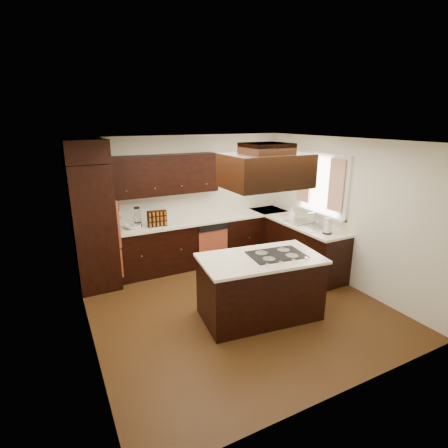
{
  "coord_description": "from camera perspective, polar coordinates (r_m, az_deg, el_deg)",
  "views": [
    {
      "loc": [
        -2.38,
        -4.23,
        2.78
      ],
      "look_at": [
        0.1,
        0.6,
        1.15
      ],
      "focal_mm": 28.0,
      "sensor_mm": 36.0,
      "label": 1
    }
  ],
  "objects": [
    {
      "name": "floor",
      "position": [
        5.59,
        1.95,
        -13.21
      ],
      "size": [
        4.2,
        4.2,
        0.02
      ],
      "primitive_type": "cube",
      "color": "#593616",
      "rests_on": "ground"
    },
    {
      "name": "ceiling",
      "position": [
        4.86,
        2.25,
        13.53
      ],
      "size": [
        4.2,
        4.2,
        0.02
      ],
      "primitive_type": "cube",
      "color": "white",
      "rests_on": "ground"
    },
    {
      "name": "wall_back",
      "position": [
        6.94,
        -6.46,
        3.87
      ],
      "size": [
        4.2,
        0.02,
        2.5
      ],
      "primitive_type": "cube",
      "color": "silver",
      "rests_on": "ground"
    },
    {
      "name": "wall_front",
      "position": [
        3.53,
        19.3,
        -9.94
      ],
      "size": [
        4.2,
        0.02,
        2.5
      ],
      "primitive_type": "cube",
      "color": "silver",
      "rests_on": "ground"
    },
    {
      "name": "wall_left",
      "position": [
        4.5,
        -22.15,
        -4.43
      ],
      "size": [
        0.02,
        4.2,
        2.5
      ],
      "primitive_type": "cube",
      "color": "silver",
      "rests_on": "ground"
    },
    {
      "name": "wall_right",
      "position": [
        6.35,
        18.96,
        1.86
      ],
      "size": [
        0.02,
        4.2,
        2.5
      ],
      "primitive_type": "cube",
      "color": "silver",
      "rests_on": "ground"
    },
    {
      "name": "oven_column",
      "position": [
        6.2,
        -20.5,
        -0.46
      ],
      "size": [
        0.65,
        0.75,
        2.12
      ],
      "primitive_type": "cube",
      "color": "black",
      "rests_on": "floor"
    },
    {
      "name": "wall_oven_face",
      "position": [
        6.23,
        -17.38,
        0.49
      ],
      "size": [
        0.05,
        0.62,
        0.78
      ],
      "primitive_type": "cube",
      "color": "#B95031",
      "rests_on": "oven_column"
    },
    {
      "name": "base_cabinets_back",
      "position": [
        6.9,
        -5.05,
        -3.18
      ],
      "size": [
        2.93,
        0.6,
        0.88
      ],
      "primitive_type": "cube",
      "color": "black",
      "rests_on": "floor"
    },
    {
      "name": "base_cabinets_right",
      "position": [
        7.01,
        11.33,
        -3.11
      ],
      "size": [
        0.6,
        2.4,
        0.88
      ],
      "primitive_type": "cube",
      "color": "black",
      "rests_on": "floor"
    },
    {
      "name": "countertop_back",
      "position": [
        6.74,
        -5.1,
        0.46
      ],
      "size": [
        2.93,
        0.63,
        0.04
      ],
      "primitive_type": "cube",
      "color": "white",
      "rests_on": "base_cabinets_back"
    },
    {
      "name": "countertop_right",
      "position": [
        6.86,
        11.44,
        0.48
      ],
      "size": [
        0.63,
        2.4,
        0.04
      ],
      "primitive_type": "cube",
      "color": "white",
      "rests_on": "base_cabinets_right"
    },
    {
      "name": "upper_cabinets",
      "position": [
        6.53,
        -9.61,
        7.95
      ],
      "size": [
        2.0,
        0.34,
        0.72
      ],
      "primitive_type": "cube",
      "color": "black",
      "rests_on": "wall_back"
    },
    {
      "name": "dishwasher_front",
      "position": [
        6.77,
        -1.79,
        -3.91
      ],
      "size": [
        0.6,
        0.05,
        0.72
      ],
      "primitive_type": "cube",
      "color": "#B95031",
      "rests_on": "floor"
    },
    {
      "name": "window_frame",
      "position": [
        6.62,
        15.65,
        6.28
      ],
      "size": [
        0.06,
        1.32,
        1.12
      ],
      "primitive_type": "cube",
      "color": "white",
      "rests_on": "wall_right"
    },
    {
      "name": "window_pane",
      "position": [
        6.64,
        15.83,
        6.3
      ],
      "size": [
        0.0,
        1.2,
        1.0
      ],
      "primitive_type": "cube",
      "color": "white",
      "rests_on": "wall_right"
    },
    {
      "name": "curtain_left",
      "position": [
        6.28,
        17.86,
        6.01
      ],
      "size": [
        0.02,
        0.34,
        0.9
      ],
      "primitive_type": "cube",
      "color": "#FEE6C5",
      "rests_on": "wall_right"
    },
    {
      "name": "curtain_right",
      "position": [
        6.88,
        12.95,
        7.27
      ],
      "size": [
        0.02,
        0.34,
        0.9
      ],
      "primitive_type": "cube",
      "color": "#FEE6C5",
      "rests_on": "wall_right"
    },
    {
      "name": "sink_rim",
      "position": [
        6.61,
        13.43,
        -0.05
      ],
      "size": [
        0.52,
        0.84,
        0.01
      ],
      "primitive_type": "cube",
      "color": "silver",
      "rests_on": "countertop_right"
    },
    {
      "name": "island",
      "position": [
        5.15,
        5.86,
        -10.36
      ],
      "size": [
        1.74,
        1.09,
        0.88
      ],
      "primitive_type": "cube",
      "rotation": [
        0.0,
        0.0,
        -0.12
      ],
      "color": "black",
      "rests_on": "floor"
    },
    {
      "name": "island_top",
      "position": [
        4.96,
        6.01,
        -5.63
      ],
      "size": [
        1.81,
        1.16,
        0.04
      ],
      "primitive_type": "cube",
      "rotation": [
        0.0,
        0.0,
        -0.12
      ],
      "color": "white",
      "rests_on": "island"
    },
    {
      "name": "cooktop",
      "position": [
        5.06,
        8.57,
        -4.95
      ],
      "size": [
        0.84,
        0.61,
        0.01
      ],
      "primitive_type": "cube",
      "rotation": [
        0.0,
        0.0,
        -0.12
      ],
      "color": "black",
      "rests_on": "island_top"
    },
    {
      "name": "range_hood",
      "position": [
        4.48,
        6.82,
        8.66
      ],
      "size": [
        1.05,
        0.72,
        0.42
      ],
      "primitive_type": "cube",
      "color": "black",
      "rests_on": "ceiling"
    },
    {
      "name": "hood_duct",
      "position": [
        4.45,
        6.94,
        12.17
      ],
      "size": [
        0.55,
        0.5,
        0.13
      ],
      "primitive_type": "cube",
      "color": "black",
      "rests_on": "ceiling"
    },
    {
      "name": "blender_base",
      "position": [
        6.4,
        -13.87,
        -0.2
      ],
      "size": [
        0.15,
        0.15,
        0.1
      ],
      "primitive_type": "cylinder",
      "color": "silver",
      "rests_on": "countertop_back"
    },
    {
      "name": "blender_pitcher",
      "position": [
        6.35,
        -13.98,
        1.35
      ],
      "size": [
        0.13,
        0.13,
        0.26
      ],
      "primitive_type": "cone",
      "color": "silver",
      "rests_on": "blender_base"
    },
    {
      "name": "spice_rack",
      "position": [
        6.4,
        -10.89,
        0.88
      ],
      "size": [
        0.36,
        0.13,
        0.29
      ],
      "primitive_type": "cube",
      "rotation": [
        0.0,
        0.0,
        -0.13
      ],
      "color": "black",
      "rests_on": "countertop_back"
    },
    {
      "name": "mixing_bowl",
      "position": [
        6.42,
        -14.74,
        -0.35
      ],
      "size": [
        0.35,
        0.35,
        0.07
      ],
      "primitive_type": "imported",
      "rotation": [
        0.0,
        0.0,
        0.22
      ],
      "color": "white",
      "rests_on": "countertop_back"
    },
    {
      "name": "soap_bottle",
      "position": [
        6.91,
        10.91,
        1.74
      ],
      "size": [
        0.11,
        0.11,
        0.22
      ],
      "primitive_type": "imported",
      "rotation": [
        0.0,
        0.0,
        -0.13
      ],
      "color": "white",
      "rests_on": "countertop_right"
    },
    {
      "name": "paper_towel",
      "position": [
        6.14,
        16.57,
        -0.28
      ],
      "size": [
        0.15,
        0.15,
        0.28
      ],
      "primitive_type": "cylinder",
      "rotation": [
        0.0,
        0.0,
        0.22
      ],
      "color": "white",
      "rests_on": "countertop_right"
    }
  ]
}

